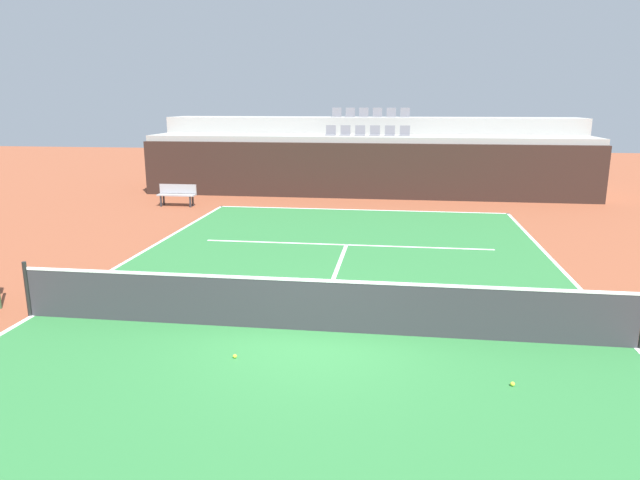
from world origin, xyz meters
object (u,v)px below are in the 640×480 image
Objects in this scene: player_bench at (177,193)px; tennis_ball_2 at (513,384)px; tennis_net at (313,304)px; tennis_ball_1 at (235,356)px.

tennis_ball_2 is (10.34, -13.50, -0.46)m from player_bench.
tennis_ball_1 is at bearing -129.96° from tennis_net.
tennis_ball_1 is (-1.08, -1.29, -0.47)m from tennis_net.
player_bench is at bearing 121.25° from tennis_net.
tennis_net is at bearing 152.42° from tennis_ball_2.
player_bench is at bearing 114.94° from tennis_ball_1.
tennis_net reaches higher than tennis_ball_1.
tennis_net is 167.88× the size of tennis_ball_1.
tennis_net is 3.58m from tennis_ball_2.
player_bench reaches higher than tennis_ball_1.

